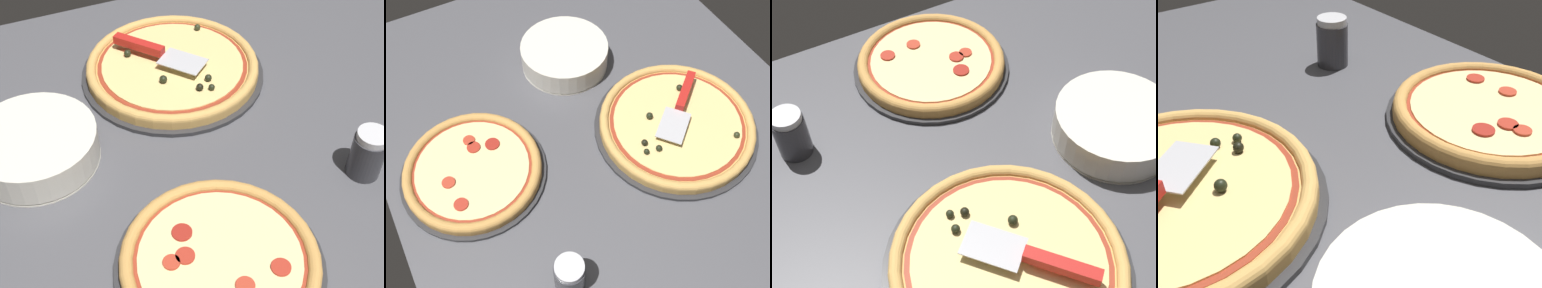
{
  "view_description": "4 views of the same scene",
  "coord_description": "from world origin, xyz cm",
  "views": [
    {
      "loc": [
        35.61,
        75.6,
        78.05
      ],
      "look_at": [
        6.19,
        8.17,
        3.0
      ],
      "focal_mm": 50.0,
      "sensor_mm": 36.0,
      "label": 1
    },
    {
      "loc": [
        -48.28,
        37.77,
        94.96
      ],
      "look_at": [
        6.19,
        8.17,
        3.0
      ],
      "focal_mm": 42.0,
      "sensor_mm": 36.0,
      "label": 2
    },
    {
      "loc": [
        -27.31,
        -50.02,
        82.44
      ],
      "look_at": [
        6.19,
        8.17,
        3.0
      ],
      "focal_mm": 50.0,
      "sensor_mm": 36.0,
      "label": 3
    },
    {
      "loc": [
        49.31,
        -25.14,
        42.59
      ],
      "look_at": [
        6.19,
        8.17,
        3.0
      ],
      "focal_mm": 42.0,
      "sensor_mm": 36.0,
      "label": 4
    }
  ],
  "objects": [
    {
      "name": "pizza_pan_front",
      "position": [
        0.09,
        -17.32,
        0.5
      ],
      "size": [
        42.27,
        42.27,
        1.0
      ],
      "primitive_type": "cylinder",
      "color": "#2D2D30",
      "rests_on": "ground_plane"
    },
    {
      "name": "pizza_back",
      "position": [
        12.3,
        33.65,
        2.32
      ],
      "size": [
        33.21,
        33.21,
        2.78
      ],
      "color": "#C68E47",
      "rests_on": "pizza_pan_back"
    },
    {
      "name": "parmesan_shaker",
      "position": [
        -22.31,
        25.54,
        5.06
      ],
      "size": [
        6.52,
        6.52,
        10.31
      ],
      "color": "#333338",
      "rests_on": "ground_plane"
    },
    {
      "name": "pizza_front",
      "position": [
        0.09,
        -17.31,
        2.52
      ],
      "size": [
        39.73,
        39.73,
        4.04
      ],
      "color": "tan",
      "rests_on": "pizza_pan_front"
    },
    {
      "name": "ground_plane",
      "position": [
        0.0,
        0.0,
        -1.8
      ],
      "size": [
        153.45,
        108.89,
        3.6
      ],
      "primitive_type": "cube",
      "color": "#4C4C51"
    },
    {
      "name": "pizza_pan_back",
      "position": [
        12.29,
        33.65,
        0.5
      ],
      "size": [
        35.33,
        35.33,
        1.0
      ],
      "primitive_type": "cylinder",
      "color": "#2D2D30",
      "rests_on": "ground_plane"
    }
  ]
}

